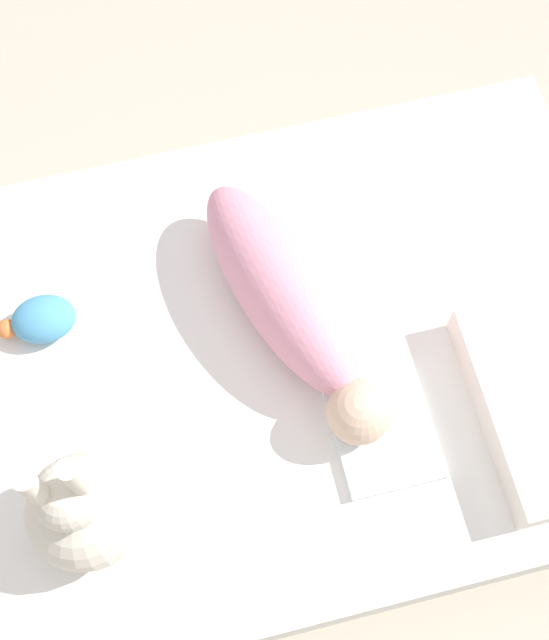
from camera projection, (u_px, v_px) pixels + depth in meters
ground_plane at (270, 386)px, 1.82m from camera, size 12.00×12.00×0.00m
bed_mattress at (270, 371)px, 1.73m from camera, size 1.38×0.95×0.19m
burp_cloth at (383, 430)px, 1.58m from camera, size 0.17×0.22×0.02m
swaddled_baby at (289, 302)px, 1.60m from camera, size 0.28×0.56×0.16m
bunny_plush at (82, 509)px, 1.42m from camera, size 0.19×0.19×0.38m
turtle_plush at (41, 320)px, 1.63m from camera, size 0.15×0.09×0.08m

